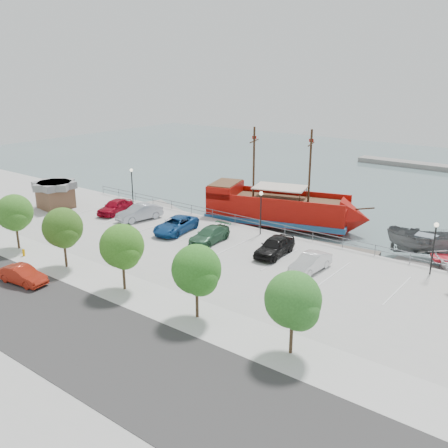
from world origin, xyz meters
The scene contains 26 objects.
ground centered at (0.00, 0.00, -1.00)m, with size 160.00×160.00×0.00m, color #516669.
street centered at (0.00, -16.00, 0.01)m, with size 100.00×8.00×0.04m, color #343231.
sidewalk centered at (0.00, -10.00, 0.01)m, with size 100.00×4.00×0.05m, color beige.
seawall_railing centered at (0.00, 7.80, 0.53)m, with size 50.00×0.06×1.00m.
pirate_ship centered at (-0.44, 12.70, 0.85)m, with size 17.86×9.34×11.05m.
patrol_boat centered at (13.92, 12.27, 0.31)m, with size 2.55×6.79×2.63m, color #595B5C.
dock_west centered at (-15.25, 9.20, -0.78)m, with size 7.74×2.21×0.44m, color gray.
dock_mid centered at (7.29, 9.20, -0.80)m, with size 6.90×1.97×0.39m, color #675D54.
dock_east centered at (15.52, 9.20, -0.80)m, with size 6.99×2.00×0.40m, color slate.
shed centered at (-23.93, 0.11, 1.62)m, with size 4.10×4.10×3.05m.
street_sedan centered at (-7.88, -13.94, 0.68)m, with size 1.44×4.12×1.36m, color #AD2311.
fire_hydrant centered at (-12.91, -10.80, 0.37)m, with size 0.24×0.24×0.69m.
lamp_post_left centered at (-18.00, 6.50, 2.94)m, with size 0.36×0.36×4.28m.
lamp_post_mid centered at (0.00, 6.50, 2.94)m, with size 0.36×0.36×4.28m.
lamp_post_right centered at (16.00, 6.50, 2.94)m, with size 0.36×0.36×4.28m.
tree_b centered at (-14.85, -10.07, 3.30)m, with size 3.30×3.20×5.00m.
tree_c centered at (-7.85, -10.07, 3.30)m, with size 3.30×3.20×5.00m.
tree_d centered at (-0.85, -10.07, 3.30)m, with size 3.30×3.20×5.00m.
tree_e centered at (6.15, -10.07, 3.30)m, with size 3.30×3.20×5.00m.
tree_f centered at (13.15, -10.07, 3.30)m, with size 3.30×3.20×5.00m.
parked_car_a centered at (-16.72, 2.66, 0.80)m, with size 1.89×4.70×1.60m, color maroon.
parked_car_b centered at (-12.79, 2.63, 0.82)m, with size 1.74×4.99×1.64m, color #9FA5AE.
parked_car_c centered at (-6.94, 1.97, 0.75)m, with size 2.49×5.41×1.50m, color navy.
parked_car_d centered at (-2.50, 1.74, 0.71)m, with size 1.98×4.88×1.41m, color #306041.
parked_car_e centered at (4.05, 2.59, 0.83)m, with size 1.97×4.89×1.67m, color black.
parked_car_f centered at (8.18, 1.33, 0.72)m, with size 1.52×4.37×1.44m, color silver.
Camera 1 is at (25.14, -32.09, 15.74)m, focal length 40.00 mm.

